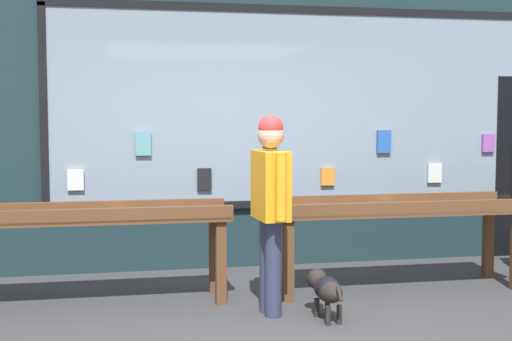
{
  "coord_description": "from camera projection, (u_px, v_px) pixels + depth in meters",
  "views": [
    {
      "loc": [
        -1.26,
        -5.25,
        1.67
      ],
      "look_at": [
        0.02,
        0.85,
        1.17
      ],
      "focal_mm": 50.0,
      "sensor_mm": 36.0,
      "label": 1
    }
  ],
  "objects": [
    {
      "name": "ground_plane",
      "position": [
        276.0,
        330.0,
        5.51
      ],
      "size": [
        40.0,
        40.0,
        0.0
      ],
      "primitive_type": "plane",
      "color": "#38383A"
    },
    {
      "name": "small_dog",
      "position": [
        326.0,
        289.0,
        5.78
      ],
      "size": [
        0.22,
        0.61,
        0.37
      ],
      "rotation": [
        0.0,
        0.0,
        1.66
      ],
      "color": "black",
      "rests_on": "ground_plane"
    },
    {
      "name": "shopfront_facade",
      "position": [
        234.0,
        110.0,
        7.72
      ],
      "size": [
        8.21,
        0.29,
        3.44
      ],
      "color": "#192D33",
      "rests_on": "ground_plane"
    },
    {
      "name": "display_table_right",
      "position": [
        396.0,
        216.0,
        6.77
      ],
      "size": [
        2.44,
        0.71,
        0.87
      ],
      "color": "brown",
      "rests_on": "ground_plane"
    },
    {
      "name": "person_browsing",
      "position": [
        271.0,
        199.0,
        5.88
      ],
      "size": [
        0.25,
        0.66,
        1.66
      ],
      "rotation": [
        0.0,
        0.0,
        1.64
      ],
      "color": "#2D334C",
      "rests_on": "ground_plane"
    },
    {
      "name": "display_table_left",
      "position": [
        91.0,
        225.0,
        6.19
      ],
      "size": [
        2.44,
        0.61,
        0.88
      ],
      "color": "brown",
      "rests_on": "ground_plane"
    }
  ]
}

